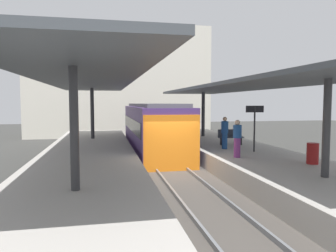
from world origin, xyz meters
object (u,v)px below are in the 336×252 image
at_px(platform_sign, 255,118).
at_px(passenger_mid_platform, 237,138).
at_px(commuter_train, 153,128).
at_px(litter_bin, 313,153).
at_px(platform_bench, 231,136).
at_px(passenger_near_bench, 225,132).

xyz_separation_m(platform_sign, passenger_mid_platform, (-1.46, -1.33, -0.79)).
height_order(commuter_train, litter_bin, commuter_train).
distance_m(platform_bench, platform_sign, 2.85).
xyz_separation_m(commuter_train, platform_sign, (4.02, -5.98, 0.90)).
xyz_separation_m(commuter_train, platform_bench, (3.89, -3.38, -0.26)).
xyz_separation_m(platform_sign, passenger_near_bench, (-1.03, 1.20, -0.78)).
height_order(litter_bin, passenger_near_bench, passenger_near_bench).
bearing_deg(passenger_mid_platform, passenger_near_bench, 80.34).
height_order(platform_bench, passenger_near_bench, passenger_near_bench).
height_order(platform_sign, passenger_mid_platform, platform_sign).
distance_m(passenger_near_bench, passenger_mid_platform, 2.57).
bearing_deg(commuter_train, passenger_mid_platform, -70.72).
distance_m(commuter_train, platform_sign, 7.26).
distance_m(commuter_train, passenger_near_bench, 5.64).
distance_m(platform_bench, passenger_mid_platform, 4.17).
bearing_deg(passenger_near_bench, litter_bin, -67.70).
xyz_separation_m(litter_bin, passenger_near_bench, (-1.82, 4.45, 0.45)).
bearing_deg(passenger_near_bench, platform_sign, -49.27).
xyz_separation_m(platform_bench, platform_sign, (0.12, -2.60, 1.16)).
bearing_deg(litter_bin, commuter_train, 117.53).
bearing_deg(platform_sign, passenger_mid_platform, -137.60).
relative_size(platform_bench, litter_bin, 1.75).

